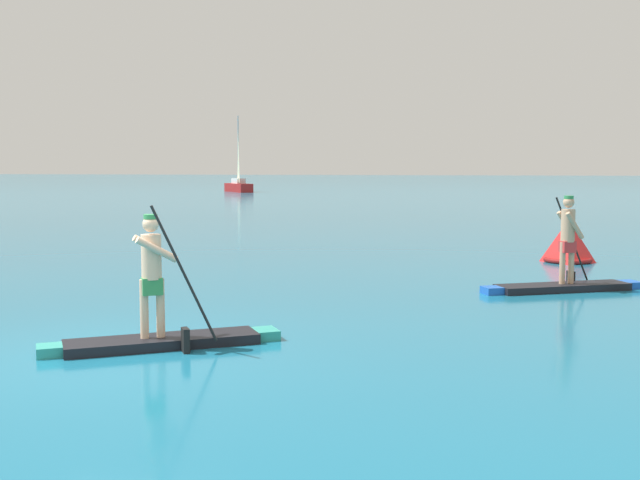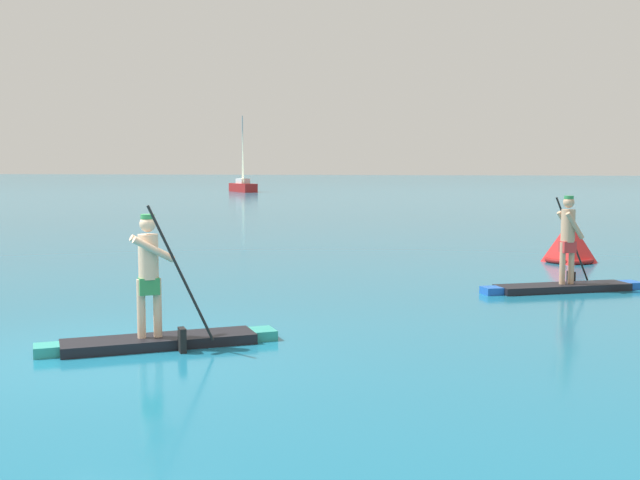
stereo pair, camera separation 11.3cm
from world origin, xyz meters
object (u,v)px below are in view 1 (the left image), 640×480
(race_marker_buoy, at_px, (568,244))
(paddleboarder_mid_center, at_px, (161,321))
(sailboat_left_horizon, at_px, (238,182))
(paddleboarder_far_right, at_px, (565,272))

(race_marker_buoy, bearing_deg, paddleboarder_mid_center, -117.95)
(sailboat_left_horizon, bearing_deg, paddleboarder_mid_center, 158.43)
(paddleboarder_far_right, height_order, sailboat_left_horizon, sailboat_left_horizon)
(paddleboarder_far_right, relative_size, sailboat_left_horizon, 0.43)
(paddleboarder_far_right, height_order, race_marker_buoy, paddleboarder_far_right)
(paddleboarder_mid_center, bearing_deg, sailboat_left_horizon, 74.66)
(paddleboarder_mid_center, height_order, paddleboarder_far_right, paddleboarder_mid_center)
(sailboat_left_horizon, bearing_deg, paddleboarder_far_right, 165.22)
(paddleboarder_mid_center, xyz_separation_m, race_marker_buoy, (5.77, 10.88, 0.12))
(paddleboarder_mid_center, bearing_deg, paddleboarder_far_right, 14.13)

